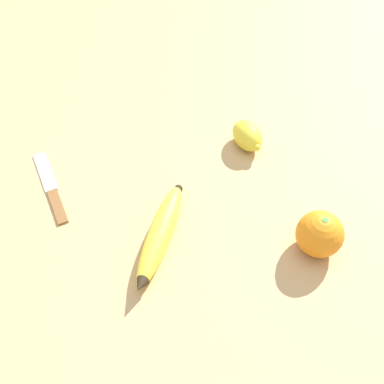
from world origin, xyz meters
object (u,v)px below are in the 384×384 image
object	(u,v)px
lemon	(247,136)
paring_knife	(51,188)
orange	(320,234)
banana	(161,235)

from	to	relation	value
lemon	paring_knife	world-z (taller)	lemon
orange	paring_knife	distance (m)	0.44
banana	paring_knife	size ratio (longest dim) A/B	1.02
lemon	paring_knife	size ratio (longest dim) A/B	0.44
banana	paring_knife	xyz separation A→B (m)	(-0.17, -0.13, -0.01)
lemon	orange	bearing A→B (deg)	-1.44
banana	orange	size ratio (longest dim) A/B	2.48
banana	orange	world-z (taller)	orange
banana	orange	distance (m)	0.23
paring_knife	orange	bearing A→B (deg)	-40.30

